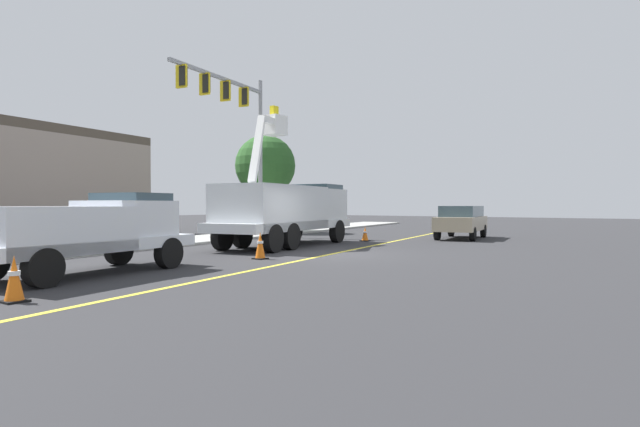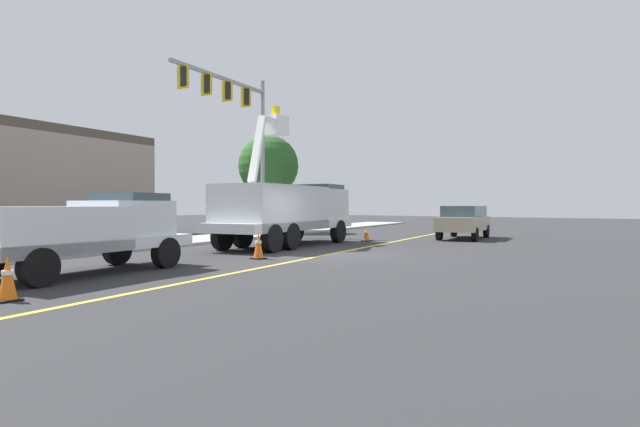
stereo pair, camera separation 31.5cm
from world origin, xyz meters
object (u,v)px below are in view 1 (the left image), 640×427
Objects in this scene: utility_bucket_truck at (286,208)px; traffic_cone_leading at (14,279)px; traffic_cone_mid_rear at (365,234)px; passing_minivan at (462,220)px; traffic_signal_mast at (235,116)px; service_pickup_truck at (86,230)px; traffic_cone_mid_front at (260,246)px.

utility_bucket_truck is 10.15× the size of traffic_cone_leading.
traffic_cone_leading is 1.20× the size of traffic_cone_mid_rear.
passing_minivan is 12.76m from traffic_signal_mast.
traffic_cone_leading is at bearing -138.92° from service_pickup_truck.
utility_bucket_truck is 9.92m from passing_minivan.
traffic_cone_mid_front is at bearing -171.35° from traffic_cone_mid_rear.
traffic_cone_mid_rear is (9.04, 1.37, -0.09)m from traffic_cone_mid_front.
traffic_cone_mid_front is at bearing -150.02° from utility_bucket_truck.
traffic_cone_mid_rear is at bearing 144.65° from passing_minivan.
traffic_cone_leading reaches higher than traffic_cone_mid_rear.
utility_bucket_truck is 1.69× the size of passing_minivan.
traffic_cone_leading is (-21.43, 0.51, -0.56)m from passing_minivan.
utility_bucket_truck is 6.83m from traffic_signal_mast.
passing_minivan reaches higher than traffic_cone_mid_rear.
traffic_cone_mid_front is 1.26× the size of traffic_cone_mid_rear.
traffic_signal_mast reaches higher than service_pickup_truck.
utility_bucket_truck is at bearing 163.38° from traffic_cone_mid_rear.
service_pickup_truck is 1.16× the size of passing_minivan.
traffic_signal_mast is at bearing 69.97° from utility_bucket_truck.
traffic_cone_mid_front is at bearing -11.82° from service_pickup_truck.
traffic_cone_mid_front is 9.14m from traffic_cone_mid_rear.
service_pickup_truck is at bearing -170.86° from utility_bucket_truck.
traffic_signal_mast is (14.31, 8.66, 5.84)m from traffic_cone_leading.
passing_minivan reaches higher than traffic_cone_leading.
service_pickup_truck is 14.15m from traffic_signal_mast.
utility_bucket_truck reaches higher than traffic_cone_leading.
service_pickup_truck reaches higher than traffic_cone_mid_front.
traffic_cone_leading is at bearing -171.13° from traffic_cone_mid_rear.
passing_minivan reaches higher than traffic_cone_mid_front.
service_pickup_truck is 6.68× the size of traffic_cone_mid_front.
traffic_signal_mast reaches higher than utility_bucket_truck.
service_pickup_truck reaches higher than traffic_cone_mid_rear.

